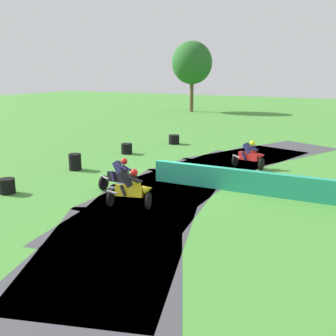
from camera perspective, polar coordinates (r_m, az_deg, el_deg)
ground_plane at (r=17.29m, az=1.49°, el=-2.15°), size 120.00×120.00×0.00m
track_asphalt at (r=16.97m, az=3.94°, el=-2.47°), size 8.36×26.34×0.01m
safety_barrier at (r=15.64m, az=21.69°, el=-3.14°), size 14.02×0.66×0.90m
motorcycle_lead_red at (r=20.18m, az=11.59°, el=1.80°), size 1.71×0.85×1.42m
motorcycle_chase_black at (r=16.03m, az=-6.70°, el=-1.14°), size 1.68×0.85×1.43m
motorcycle_trailing_yellow at (r=14.18m, az=-5.20°, el=-3.03°), size 1.68×1.10×1.43m
tire_stack_near at (r=26.48m, az=0.86°, el=4.08°), size 0.70×0.70×0.60m
tire_stack_mid_a at (r=23.45m, az=-5.90°, el=2.75°), size 0.64×0.64×0.60m
tire_stack_mid_b at (r=19.99m, az=-13.08°, el=0.85°), size 0.60×0.60×0.80m
tire_stack_far at (r=16.98m, az=-21.90°, el=-2.40°), size 0.61×0.61×0.60m
tree_far_right at (r=47.89m, az=3.43°, el=14.69°), size 4.65×4.65×8.06m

